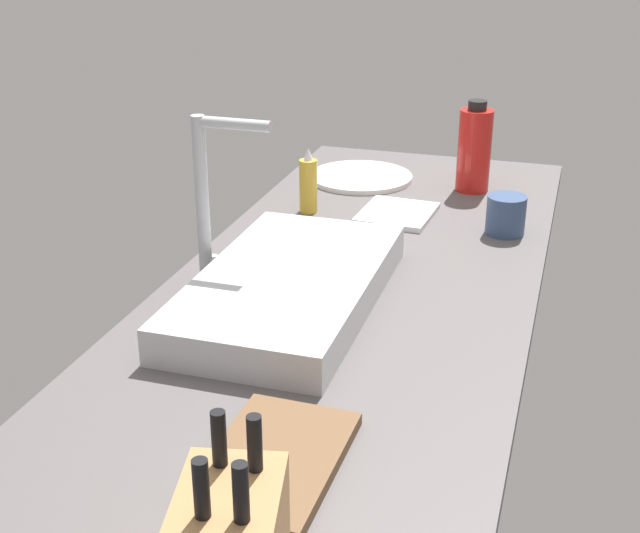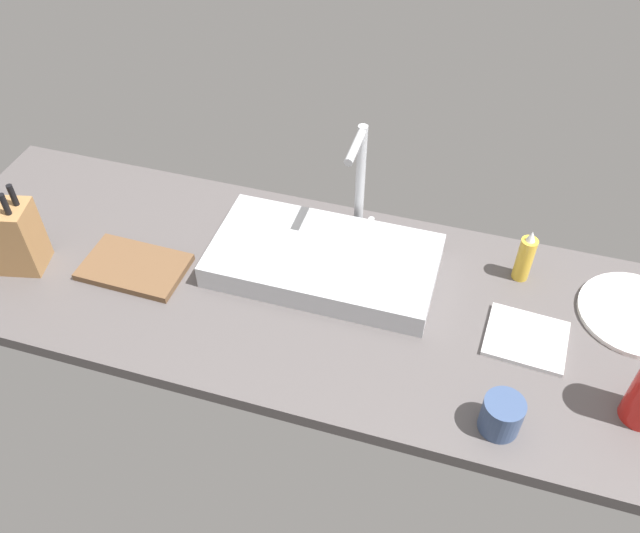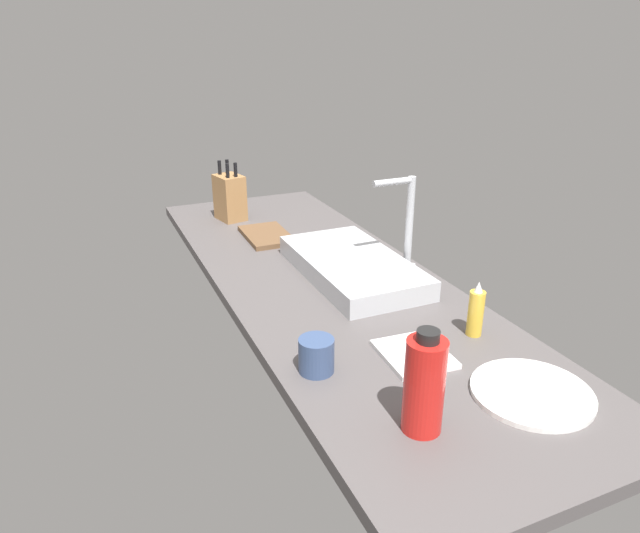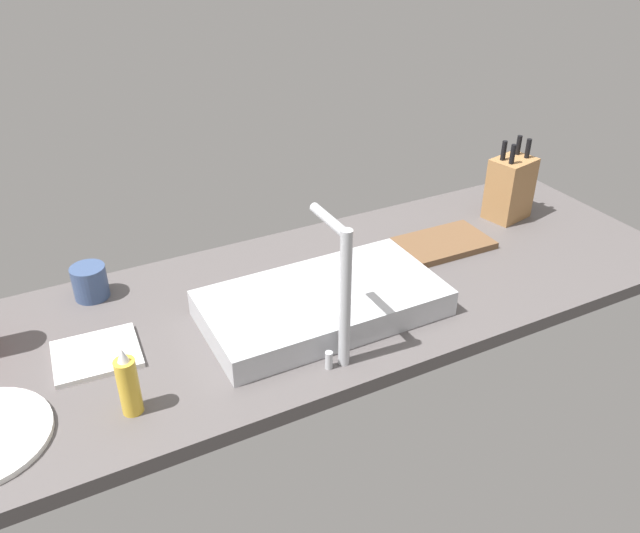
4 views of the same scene
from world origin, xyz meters
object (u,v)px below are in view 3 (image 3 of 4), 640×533
(sink_basin, at_px, (353,267))
(soap_bottle, at_px, (476,312))
(cutting_board, at_px, (267,235))
(knife_block, at_px, (230,197))
(dish_towel, at_px, (414,354))
(faucet, at_px, (406,218))
(water_bottle, at_px, (424,385))
(coffee_mug, at_px, (316,355))
(dinner_plate, at_px, (532,393))

(sink_basin, relative_size, soap_bottle, 3.68)
(sink_basin, relative_size, cutting_board, 2.18)
(knife_block, bearing_deg, cutting_board, -0.02)
(sink_basin, height_order, soap_bottle, soap_bottle)
(sink_basin, bearing_deg, dish_towel, -9.48)
(faucet, height_order, knife_block, faucet)
(knife_block, xyz_separation_m, water_bottle, (1.45, -0.02, 0.01))
(soap_bottle, bearing_deg, cutting_board, -164.68)
(knife_block, distance_m, coffee_mug, 1.18)
(water_bottle, height_order, dinner_plate, water_bottle)
(cutting_board, bearing_deg, dish_towel, 3.19)
(coffee_mug, bearing_deg, knife_block, 173.92)
(sink_basin, relative_size, coffee_mug, 6.64)
(knife_block, distance_m, soap_bottle, 1.22)
(knife_block, height_order, dish_towel, knife_block)
(dinner_plate, bearing_deg, water_bottle, -90.44)
(soap_bottle, distance_m, dinner_plate, 0.28)
(knife_block, xyz_separation_m, dish_towel, (1.21, 0.11, -0.09))
(cutting_board, height_order, water_bottle, water_bottle)
(faucet, distance_m, dish_towel, 0.54)
(dish_towel, bearing_deg, dinner_plate, 31.71)
(faucet, xyz_separation_m, water_bottle, (0.68, -0.37, -0.08))
(cutting_board, relative_size, coffee_mug, 3.05)
(dinner_plate, bearing_deg, cutting_board, -170.44)
(knife_block, bearing_deg, coffee_mug, -18.74)
(water_bottle, height_order, coffee_mug, water_bottle)
(dish_towel, xyz_separation_m, coffee_mug, (-0.04, -0.24, 0.04))
(faucet, bearing_deg, soap_bottle, -6.18)
(knife_block, relative_size, cutting_board, 0.95)
(water_bottle, xyz_separation_m, dish_towel, (-0.23, 0.13, -0.10))
(sink_basin, bearing_deg, coffee_mug, -35.23)
(sink_basin, distance_m, coffee_mug, 0.56)
(sink_basin, height_order, coffee_mug, coffee_mug)
(dinner_plate, xyz_separation_m, dish_towel, (-0.24, -0.15, 0.00))
(faucet, distance_m, cutting_board, 0.60)
(sink_basin, relative_size, faucet, 1.75)
(faucet, bearing_deg, coffee_mug, -49.25)
(sink_basin, bearing_deg, dinner_plate, 4.98)
(cutting_board, distance_m, dinner_plate, 1.19)
(soap_bottle, relative_size, water_bottle, 0.68)
(sink_basin, bearing_deg, soap_bottle, 13.97)
(sink_basin, distance_m, dinner_plate, 0.73)
(water_bottle, bearing_deg, soap_bottle, 128.69)
(dish_towel, distance_m, coffee_mug, 0.24)
(soap_bottle, xyz_separation_m, water_bottle, (0.26, -0.33, 0.04))
(faucet, xyz_separation_m, knife_block, (-0.76, -0.36, -0.09))
(dinner_plate, bearing_deg, faucet, 171.96)
(water_bottle, bearing_deg, dinner_plate, 89.56)
(knife_block, bearing_deg, soap_bottle, 2.05)
(soap_bottle, bearing_deg, knife_block, -165.29)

